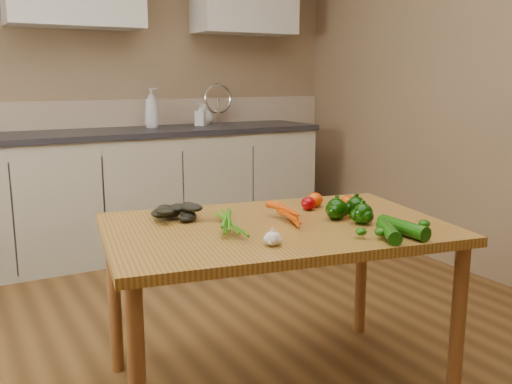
{
  "coord_description": "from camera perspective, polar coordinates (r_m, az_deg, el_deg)",
  "views": [
    {
      "loc": [
        -0.98,
        -1.8,
        1.27
      ],
      "look_at": [
        0.18,
        0.3,
        0.78
      ],
      "focal_mm": 40.0,
      "sensor_mm": 36.0,
      "label": 1
    }
  ],
  "objects": [
    {
      "name": "table",
      "position": [
        2.26,
        1.98,
        -5.17
      ],
      "size": [
        1.44,
        1.06,
        0.7
      ],
      "rotation": [
        0.0,
        0.0,
        -0.17
      ],
      "color": "#A77630",
      "rests_on": "ground"
    },
    {
      "name": "zucchini_b",
      "position": [
        2.09,
        13.13,
        -3.87
      ],
      "size": [
        0.14,
        0.2,
        0.05
      ],
      "primitive_type": "cylinder",
      "rotation": [
        1.57,
        0.0,
        -0.5
      ],
      "color": "#104507",
      "rests_on": "table"
    },
    {
      "name": "zucchini_a",
      "position": [
        2.15,
        14.49,
        -3.48
      ],
      "size": [
        0.06,
        0.22,
        0.06
      ],
      "primitive_type": "cylinder",
      "rotation": [
        1.57,
        0.0,
        0.04
      ],
      "color": "#104507",
      "rests_on": "table"
    },
    {
      "name": "tomato_a",
      "position": [
        2.47,
        5.26,
        -1.15
      ],
      "size": [
        0.06,
        0.06,
        0.06
      ],
      "primitive_type": "ellipsoid",
      "color": "#890206",
      "rests_on": "table"
    },
    {
      "name": "counter_run",
      "position": [
        4.24,
        -12.13,
        0.15
      ],
      "size": [
        2.84,
        0.64,
        1.14
      ],
      "color": "#B0AA93",
      "rests_on": "ground"
    },
    {
      "name": "soap_bottle_c",
      "position": [
        4.51,
        -5.18,
        7.73
      ],
      "size": [
        0.15,
        0.15,
        0.16
      ],
      "primitive_type": "imported",
      "rotation": [
        0.0,
        0.0,
        3.34
      ],
      "color": "silver",
      "rests_on": "counter_run"
    },
    {
      "name": "pepper_a",
      "position": [
        2.32,
        8.04,
        -1.71
      ],
      "size": [
        0.09,
        0.09,
        0.09
      ],
      "primitive_type": "sphere",
      "color": "black",
      "rests_on": "table"
    },
    {
      "name": "pepper_b",
      "position": [
        2.38,
        9.99,
        -1.48
      ],
      "size": [
        0.08,
        0.08,
        0.08
      ],
      "primitive_type": "sphere",
      "color": "black",
      "rests_on": "table"
    },
    {
      "name": "pepper_c",
      "position": [
        2.27,
        10.63,
        -2.17
      ],
      "size": [
        0.08,
        0.08,
        0.08
      ],
      "primitive_type": "sphere",
      "color": "black",
      "rests_on": "table"
    },
    {
      "name": "tomato_c",
      "position": [
        2.53,
        9.12,
        -0.99
      ],
      "size": [
        0.06,
        0.06,
        0.06
      ],
      "primitive_type": "ellipsoid",
      "color": "#D83E05",
      "rests_on": "table"
    },
    {
      "name": "carrot_bunch",
      "position": [
        2.23,
        1.33,
        -2.4
      ],
      "size": [
        0.27,
        0.23,
        0.07
      ],
      "primitive_type": null,
      "rotation": [
        0.0,
        0.0,
        -0.17
      ],
      "color": "#CC4404",
      "rests_on": "table"
    },
    {
      "name": "leafy_greens",
      "position": [
        2.32,
        -7.82,
        -1.6
      ],
      "size": [
        0.19,
        0.17,
        0.09
      ],
      "primitive_type": null,
      "color": "black",
      "rests_on": "table"
    },
    {
      "name": "soap_bottle_a",
      "position": [
        4.32,
        -10.4,
        8.29
      ],
      "size": [
        0.12,
        0.12,
        0.29
      ],
      "primitive_type": "imported",
      "rotation": [
        0.0,
        0.0,
        1.64
      ],
      "color": "silver",
      "rests_on": "counter_run"
    },
    {
      "name": "room",
      "position": [
        2.2,
        -2.61,
        10.83
      ],
      "size": [
        4.04,
        5.04,
        2.64
      ],
      "color": "brown",
      "rests_on": "ground"
    },
    {
      "name": "garlic_bulb",
      "position": [
        1.95,
        1.67,
        -4.68
      ],
      "size": [
        0.06,
        0.06,
        0.05
      ],
      "primitive_type": "ellipsoid",
      "color": "silver",
      "rests_on": "table"
    },
    {
      "name": "tomato_b",
      "position": [
        2.54,
        5.92,
        -0.78
      ],
      "size": [
        0.07,
        0.07,
        0.06
      ],
      "primitive_type": "ellipsoid",
      "color": "#D83E05",
      "rests_on": "table"
    },
    {
      "name": "soap_bottle_b",
      "position": [
        4.45,
        -5.54,
        7.73
      ],
      "size": [
        0.11,
        0.11,
        0.17
      ],
      "primitive_type": "imported",
      "rotation": [
        0.0,
        0.0,
        3.92
      ],
      "color": "silver",
      "rests_on": "counter_run"
    }
  ]
}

